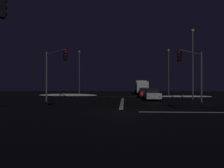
% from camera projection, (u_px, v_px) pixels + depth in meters
% --- Properties ---
extents(ground, '(120.00, 120.00, 0.10)m').
position_uv_depth(ground, '(121.00, 112.00, 15.21)').
color(ground, black).
extents(stop_line_north, '(0.35, 15.08, 0.01)m').
position_uv_depth(stop_line_north, '(122.00, 102.00, 23.97)').
color(stop_line_north, white).
rests_on(stop_line_north, ground).
extents(centre_line_ns, '(22.00, 0.15, 0.01)m').
position_uv_depth(centre_line_ns, '(123.00, 97.00, 35.54)').
color(centre_line_ns, yellow).
rests_on(centre_line_ns, ground).
extents(snow_bank_left_curb, '(10.20, 1.50, 0.54)m').
position_uv_depth(snow_bank_left_curb, '(68.00, 95.00, 35.73)').
color(snow_bank_left_curb, white).
rests_on(snow_bank_left_curb, ground).
extents(snow_bank_right_curb, '(9.42, 1.50, 0.37)m').
position_uv_depth(snow_bank_right_curb, '(182.00, 97.00, 33.09)').
color(snow_bank_right_curb, white).
rests_on(snow_bank_right_curb, ground).
extents(sedan_silver, '(2.02, 4.33, 1.57)m').
position_uv_depth(sedan_silver, '(152.00, 94.00, 26.80)').
color(sedan_silver, '#B7B7BC').
rests_on(sedan_silver, ground).
extents(sedan_red, '(2.02, 4.33, 1.57)m').
position_uv_depth(sedan_red, '(145.00, 93.00, 33.56)').
color(sedan_red, maroon).
rests_on(sedan_red, ground).
extents(sedan_gray, '(2.02, 4.33, 1.57)m').
position_uv_depth(sedan_gray, '(144.00, 92.00, 39.62)').
color(sedan_gray, slate).
rests_on(sedan_gray, ground).
extents(box_truck, '(2.68, 8.28, 3.08)m').
position_uv_depth(box_truck, '(141.00, 87.00, 46.90)').
color(box_truck, beige).
rests_on(box_truck, ground).
extents(traffic_signal_ne, '(3.68, 3.68, 5.84)m').
position_uv_depth(traffic_signal_ne, '(192.00, 66.00, 22.44)').
color(traffic_signal_ne, '#4C4C51').
rests_on(traffic_signal_ne, ground).
extents(traffic_signal_nw, '(3.56, 3.56, 6.03)m').
position_uv_depth(traffic_signal_nw, '(54.00, 66.00, 23.47)').
color(traffic_signal_nw, '#4C4C51').
rests_on(traffic_signal_nw, ground).
extents(streetlamp_right_near, '(0.44, 0.44, 9.95)m').
position_uv_depth(streetlamp_right_near, '(193.00, 59.00, 28.99)').
color(streetlamp_right_near, '#424247').
rests_on(streetlamp_right_near, ground).
extents(streetlamp_right_far, '(0.44, 0.44, 9.95)m').
position_uv_depth(streetlamp_right_far, '(169.00, 69.00, 44.96)').
color(streetlamp_right_far, '#424247').
rests_on(streetlamp_right_far, ground).
extents(streetlamp_left_far, '(0.44, 0.44, 9.83)m').
position_uv_depth(streetlamp_left_far, '(79.00, 69.00, 46.18)').
color(streetlamp_left_far, '#424247').
rests_on(streetlamp_left_far, ground).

